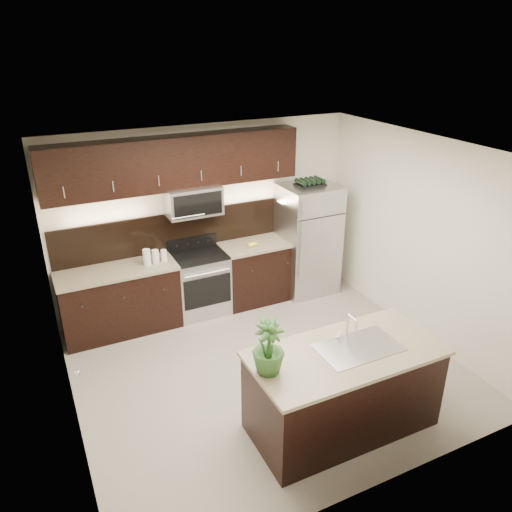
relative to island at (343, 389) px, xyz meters
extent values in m
plane|color=gray|center=(-0.26, 1.20, -0.47)|extent=(4.50, 4.50, 0.00)
cube|color=beige|center=(-0.26, 3.20, 0.88)|extent=(4.50, 0.02, 2.70)
cube|color=beige|center=(-0.26, -0.80, 0.88)|extent=(4.50, 0.02, 2.70)
cube|color=beige|center=(-2.51, 1.20, 0.88)|extent=(0.02, 4.00, 2.70)
cube|color=beige|center=(1.99, 1.20, 0.88)|extent=(0.02, 4.00, 2.70)
cube|color=white|center=(-0.26, 1.20, 2.23)|extent=(4.50, 4.00, 0.02)
cube|color=silver|center=(-2.49, 0.40, 0.54)|extent=(0.04, 0.80, 2.02)
sphere|color=silver|center=(-2.46, 0.72, 0.53)|extent=(0.06, 0.06, 0.06)
cube|color=black|center=(-2.50, 1.95, 1.18)|extent=(0.01, 0.32, 0.46)
cube|color=white|center=(-2.49, 1.95, 1.18)|extent=(0.00, 0.24, 0.36)
cube|color=black|center=(-1.67, 2.89, -0.02)|extent=(1.57, 0.62, 0.90)
cube|color=black|center=(0.45, 2.89, -0.02)|extent=(1.16, 0.62, 0.90)
cube|color=#B2B2B7|center=(-0.51, 2.89, -0.02)|extent=(0.76, 0.62, 0.90)
cube|color=black|center=(-0.51, 2.89, 0.44)|extent=(0.76, 0.60, 0.03)
cube|color=#C5AF94|center=(-1.67, 2.89, 0.45)|extent=(1.59, 0.65, 0.04)
cube|color=#C5AF94|center=(0.45, 2.89, 0.45)|extent=(1.18, 0.65, 0.04)
cube|color=black|center=(-0.71, 3.19, 0.75)|extent=(3.49, 0.02, 0.56)
cube|color=#B2B2B7|center=(-0.51, 3.00, 1.23)|extent=(0.76, 0.40, 0.40)
cube|color=black|center=(-0.71, 3.04, 1.78)|extent=(3.49, 0.33, 0.70)
cube|color=black|center=(0.00, 0.00, -0.02)|extent=(1.90, 0.90, 0.90)
cube|color=#C5AF94|center=(0.00, 0.00, 0.45)|extent=(1.96, 0.96, 0.04)
cube|color=silver|center=(0.15, 0.00, 0.47)|extent=(0.84, 0.50, 0.01)
cylinder|color=silver|center=(0.15, 0.21, 0.59)|extent=(0.03, 0.03, 0.24)
cylinder|color=silver|center=(0.15, 0.14, 0.74)|extent=(0.02, 0.14, 0.02)
cylinder|color=silver|center=(0.15, 0.07, 0.69)|extent=(0.02, 0.02, 0.10)
cube|color=#B2B2B7|center=(1.27, 2.83, 0.40)|extent=(0.84, 0.76, 1.74)
cube|color=black|center=(1.27, 2.83, 1.28)|extent=(0.43, 0.27, 0.03)
cylinder|color=black|center=(1.10, 2.83, 1.33)|extent=(0.07, 0.25, 0.07)
cylinder|color=black|center=(1.19, 2.83, 1.33)|extent=(0.07, 0.25, 0.07)
cylinder|color=black|center=(1.27, 2.83, 1.33)|extent=(0.07, 0.25, 0.07)
cylinder|color=black|center=(1.35, 2.83, 1.33)|extent=(0.07, 0.25, 0.07)
cylinder|color=black|center=(1.43, 2.83, 1.33)|extent=(0.07, 0.25, 0.07)
imported|color=#295020|center=(-0.84, 0.06, 0.74)|extent=(0.38, 0.38, 0.54)
cylinder|color=silver|center=(-1.26, 2.84, 0.58)|extent=(0.10, 0.10, 0.23)
cylinder|color=silver|center=(-1.14, 2.86, 0.56)|extent=(0.09, 0.09, 0.19)
cylinder|color=silver|center=(-1.02, 2.87, 0.55)|extent=(0.08, 0.08, 0.16)
cylinder|color=silver|center=(0.91, 2.84, 0.56)|extent=(0.09, 0.09, 0.18)
cylinder|color=silver|center=(0.91, 2.84, 0.65)|extent=(0.09, 0.09, 0.02)
cylinder|color=silver|center=(0.91, 2.84, 0.70)|extent=(0.01, 0.01, 0.07)
ellipsoid|color=yellow|center=(0.26, 2.81, 0.49)|extent=(0.20, 0.17, 0.05)
camera|label=1|loc=(-2.60, -3.31, 3.37)|focal=35.00mm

